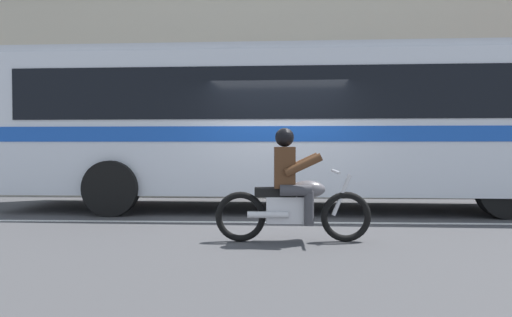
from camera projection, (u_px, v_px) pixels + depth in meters
ground_plane at (278, 217)px, 9.02m from camera, size 60.00×60.00×0.00m
sidewalk_curb at (278, 188)px, 14.11m from camera, size 28.00×3.80×0.15m
lane_center_stripe at (278, 222)px, 8.42m from camera, size 26.60×0.14×0.01m
office_building_facade at (278, 33)px, 16.25m from camera, size 28.00×0.89×10.02m
transit_bus at (312, 118)px, 10.12m from camera, size 12.39×2.93×3.22m
motorcycle_with_rider at (292, 194)px, 6.74m from camera, size 2.14×0.64×1.56m
fire_hydrant at (129, 176)px, 12.76m from camera, size 0.22×0.30×0.75m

